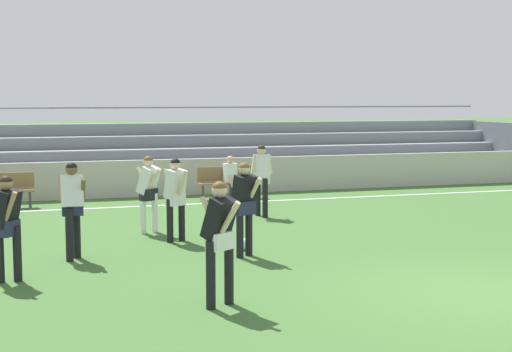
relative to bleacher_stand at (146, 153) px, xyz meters
The scene contains 14 objects.
ground_plane 14.71m from the bleacher_stand, 79.85° to the right, with size 160.00×160.00×0.00m, color #3D662D.
field_line_sideline 5.04m from the bleacher_stand, 58.34° to the right, with size 44.00×0.12×0.01m, color white.
sideline_wall 3.47m from the bleacher_stand, 41.06° to the right, with size 48.00×0.16×1.05m, color #BCB7AD.
bleacher_stand is the anchor object (origin of this frame).
bench_far_right 3.93m from the bleacher_stand, 62.76° to the right, with size 1.80×0.40×0.90m.
spectator_seated 4.01m from the bleacher_stand, 63.52° to the right, with size 0.36×0.42×1.21m.
player_white_pressing_high 9.24m from the bleacher_stand, 95.45° to the right, with size 0.49×0.59×1.65m.
player_dark_deep_cover 10.96m from the bleacher_stand, 89.96° to the right, with size 0.49×0.62×1.69m.
player_white_wide_right 8.18m from the bleacher_stand, 98.64° to the right, with size 0.54×0.67×1.62m.
player_dark_dropping_back 14.00m from the bleacher_stand, 94.99° to the right, with size 0.54×0.71×1.71m.
player_white_overlapping 6.94m from the bleacher_stand, 76.03° to the right, with size 0.66×0.48×1.71m.
player_white_wide_left 10.71m from the bleacher_stand, 105.80° to the right, with size 0.45×0.56×1.71m.
player_dark_on_ball 12.31m from the bleacher_stand, 108.82° to the right, with size 0.49×0.60×1.65m.
soccer_ball 10.44m from the bleacher_stand, 89.12° to the right, with size 0.22×0.22×0.22m, color white.
Camera 1 is at (-6.31, -9.19, 2.83)m, focal length 52.91 mm.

